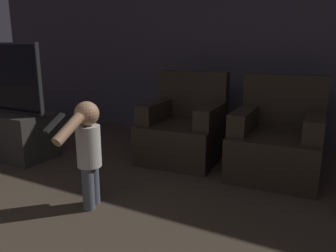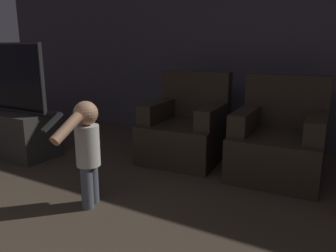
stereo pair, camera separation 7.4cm
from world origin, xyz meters
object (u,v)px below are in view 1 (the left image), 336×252
(armchair_left, at_px, (184,129))
(armchair_right, at_px, (277,141))
(tv, at_px, (5,78))
(person_toddler, at_px, (88,146))

(armchair_left, relative_size, armchair_right, 1.00)
(tv, bearing_deg, armchair_right, 17.65)
(armchair_left, relative_size, tv, 0.87)
(armchair_right, xyz_separation_m, tv, (-2.67, -0.85, 0.54))
(armchair_left, distance_m, tv, 1.98)
(armchair_right, xyz_separation_m, person_toddler, (-1.09, -1.37, 0.16))
(armchair_left, relative_size, person_toddler, 1.14)
(armchair_left, bearing_deg, person_toddler, -99.49)
(person_toddler, bearing_deg, armchair_left, -23.06)
(armchair_left, distance_m, armchair_right, 0.97)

